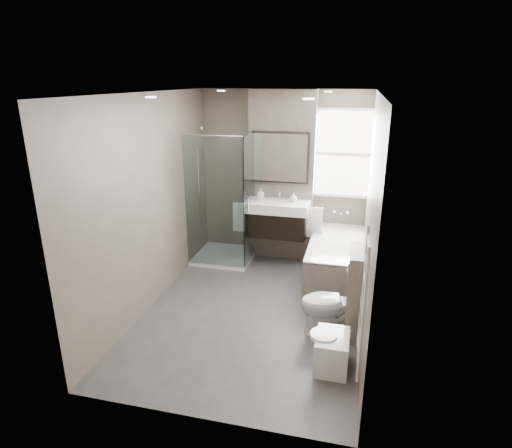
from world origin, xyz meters
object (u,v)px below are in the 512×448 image
(bathtub, at_px, (336,258))
(vanity, at_px, (277,218))
(bidet, at_px, (331,351))
(toilet, at_px, (332,303))

(bathtub, bearing_deg, vanity, 160.63)
(vanity, xyz_separation_m, bathtub, (0.92, -0.33, -0.43))
(bidet, bearing_deg, toilet, 94.00)
(bathtub, height_order, bidet, bathtub)
(bathtub, height_order, toilet, toilet)
(bathtub, relative_size, bidet, 3.41)
(vanity, bearing_deg, bathtub, -19.37)
(bathtub, distance_m, bidet, 2.05)
(bathtub, bearing_deg, bidet, -87.48)
(vanity, xyz_separation_m, toilet, (0.97, -1.73, -0.38))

